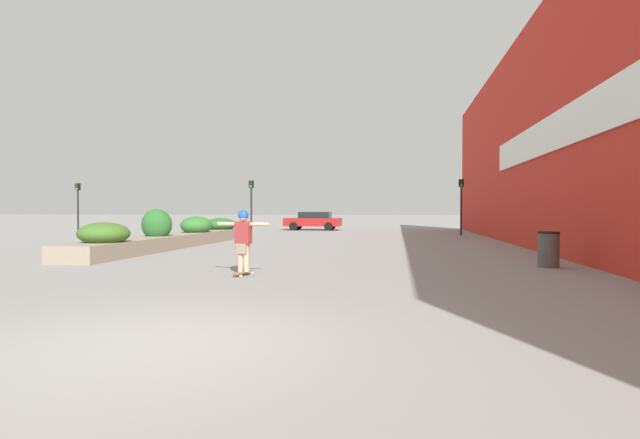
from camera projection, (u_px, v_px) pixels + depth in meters
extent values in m
plane|color=gray|center=(162.00, 345.00, 5.53)|extent=(300.00, 300.00, 0.00)
cube|color=red|center=(549.00, 128.00, 17.61)|extent=(0.60, 42.48, 8.79)
cube|color=white|center=(636.00, 91.00, 10.43)|extent=(0.06, 27.83, 1.20)
cube|color=gray|center=(179.00, 240.00, 20.58)|extent=(1.43, 14.26, 0.51)
ellipsoid|color=#3D6623|center=(104.00, 234.00, 15.29)|extent=(1.56, 1.50, 0.70)
ellipsoid|color=#286028|center=(157.00, 224.00, 18.86)|extent=(1.15, 1.03, 1.17)
ellipsoid|color=#33702D|center=(196.00, 225.00, 22.14)|extent=(1.34, 1.59, 0.81)
ellipsoid|color=#286028|center=(221.00, 224.00, 25.62)|extent=(1.56, 1.65, 0.66)
cube|color=olive|center=(243.00, 272.00, 11.36)|extent=(0.34, 0.79, 0.01)
cylinder|color=beige|center=(246.00, 273.00, 11.65)|extent=(0.06, 0.06, 0.05)
cylinder|color=beige|center=(252.00, 273.00, 11.59)|extent=(0.06, 0.06, 0.05)
cylinder|color=beige|center=(234.00, 276.00, 11.14)|extent=(0.06, 0.06, 0.05)
cylinder|color=beige|center=(241.00, 276.00, 11.08)|extent=(0.06, 0.06, 0.05)
cylinder|color=tan|center=(240.00, 257.00, 11.38)|extent=(0.14, 0.14, 0.64)
cylinder|color=tan|center=(246.00, 258.00, 11.33)|extent=(0.14, 0.14, 0.64)
cube|color=gray|center=(243.00, 249.00, 11.35)|extent=(0.26, 0.23, 0.23)
cube|color=maroon|center=(243.00, 232.00, 11.35)|extent=(0.39, 0.25, 0.50)
cylinder|color=tan|center=(227.00, 224.00, 11.49)|extent=(0.48, 0.18, 0.08)
cylinder|color=tan|center=(260.00, 224.00, 11.20)|extent=(0.48, 0.18, 0.08)
sphere|color=tan|center=(243.00, 217.00, 11.34)|extent=(0.21, 0.21, 0.21)
sphere|color=blue|center=(243.00, 215.00, 11.34)|extent=(0.24, 0.24, 0.24)
cylinder|color=#514C47|center=(549.00, 250.00, 13.00)|extent=(0.52, 0.52, 0.88)
cylinder|color=black|center=(549.00, 233.00, 12.99)|extent=(0.55, 0.55, 0.05)
cube|color=maroon|center=(313.00, 222.00, 37.12)|extent=(4.18, 1.78, 0.59)
cube|color=black|center=(315.00, 215.00, 37.08)|extent=(2.30, 1.57, 0.46)
cylinder|color=black|center=(293.00, 226.00, 36.48)|extent=(0.62, 0.22, 0.62)
cylinder|color=black|center=(298.00, 226.00, 38.16)|extent=(0.62, 0.22, 0.62)
cylinder|color=black|center=(328.00, 226.00, 36.09)|extent=(0.62, 0.22, 0.62)
cylinder|color=black|center=(332.00, 226.00, 37.76)|extent=(0.62, 0.22, 0.62)
cube|color=navy|center=(624.00, 223.00, 32.51)|extent=(4.47, 1.85, 0.61)
cube|color=black|center=(621.00, 215.00, 32.52)|extent=(2.46, 1.62, 0.46)
cylinder|color=black|center=(640.00, 228.00, 33.17)|extent=(0.64, 0.22, 0.64)
cylinder|color=black|center=(596.00, 227.00, 33.59)|extent=(0.64, 0.22, 0.64)
cylinder|color=black|center=(607.00, 228.00, 31.86)|extent=(0.64, 0.22, 0.64)
cylinder|color=black|center=(251.00, 211.00, 30.80)|extent=(0.11, 0.11, 2.87)
cube|color=black|center=(251.00, 184.00, 30.77)|extent=(0.28, 0.20, 0.45)
sphere|color=#2D2823|center=(251.00, 182.00, 30.65)|extent=(0.15, 0.15, 0.15)
sphere|color=#2D2823|center=(251.00, 184.00, 30.65)|extent=(0.15, 0.15, 0.15)
sphere|color=green|center=(251.00, 186.00, 30.65)|extent=(0.15, 0.15, 0.15)
cylinder|color=black|center=(461.00, 211.00, 29.28)|extent=(0.11, 0.11, 2.86)
cube|color=black|center=(461.00, 183.00, 29.25)|extent=(0.28, 0.20, 0.45)
sphere|color=#2D2823|center=(462.00, 180.00, 29.13)|extent=(0.15, 0.15, 0.15)
sphere|color=#2D2823|center=(462.00, 183.00, 29.13)|extent=(0.15, 0.15, 0.15)
sphere|color=green|center=(461.00, 186.00, 29.13)|extent=(0.15, 0.15, 0.15)
cylinder|color=black|center=(78.00, 212.00, 32.50)|extent=(0.11, 0.11, 2.79)
cube|color=black|center=(78.00, 187.00, 32.47)|extent=(0.28, 0.20, 0.45)
sphere|color=#2D2823|center=(77.00, 184.00, 32.35)|extent=(0.15, 0.15, 0.15)
sphere|color=#2D2823|center=(77.00, 187.00, 32.35)|extent=(0.15, 0.15, 0.15)
sphere|color=green|center=(77.00, 189.00, 32.35)|extent=(0.15, 0.15, 0.15)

